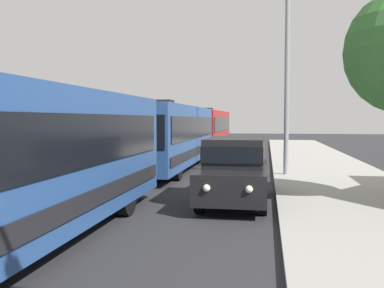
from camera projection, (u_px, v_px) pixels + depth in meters
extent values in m
cube|color=#284C8C|center=(16.00, 159.00, 8.09)|extent=(2.50, 11.29, 2.70)
cube|color=black|center=(80.00, 141.00, 7.86)|extent=(0.04, 10.39, 1.00)
cube|color=black|center=(81.00, 204.00, 7.92)|extent=(0.03, 10.72, 0.36)
cylinder|color=black|center=(126.00, 196.00, 11.03)|extent=(0.28, 1.00, 1.00)
cylinder|color=black|center=(45.00, 194.00, 11.40)|extent=(0.28, 1.00, 1.00)
cube|color=#284C8C|center=(170.00, 134.00, 21.11)|extent=(2.50, 12.05, 2.70)
cube|color=black|center=(196.00, 127.00, 20.87)|extent=(0.04, 11.08, 1.00)
cube|color=black|center=(145.00, 127.00, 21.30)|extent=(0.04, 11.08, 1.00)
cube|color=black|center=(133.00, 132.00, 15.15)|extent=(2.30, 0.04, 1.20)
cube|color=black|center=(196.00, 151.00, 20.94)|extent=(0.03, 11.44, 0.36)
cube|color=black|center=(151.00, 102.00, 17.47)|extent=(1.75, 0.90, 0.16)
cylinder|color=black|center=(177.00, 168.00, 17.32)|extent=(0.28, 1.00, 1.00)
cylinder|color=black|center=(124.00, 167.00, 17.69)|extent=(0.28, 1.00, 1.00)
cylinder|color=black|center=(203.00, 154.00, 24.25)|extent=(0.28, 1.00, 1.00)
cylinder|color=black|center=(164.00, 153.00, 24.62)|extent=(0.28, 1.00, 1.00)
cube|color=maroon|center=(207.00, 129.00, 33.82)|extent=(2.50, 12.04, 2.70)
cube|color=black|center=(223.00, 124.00, 33.59)|extent=(0.04, 11.08, 1.00)
cube|color=black|center=(191.00, 124.00, 34.01)|extent=(0.04, 11.08, 1.00)
cube|color=black|center=(194.00, 126.00, 27.86)|extent=(2.30, 0.04, 1.20)
cube|color=navy|center=(223.00, 139.00, 33.65)|extent=(0.03, 11.44, 0.36)
cube|color=black|center=(200.00, 109.00, 30.18)|extent=(1.75, 0.90, 0.16)
cylinder|color=black|center=(215.00, 147.00, 30.03)|extent=(0.28, 1.00, 1.00)
cylinder|color=black|center=(184.00, 147.00, 30.40)|extent=(0.28, 1.00, 1.00)
cylinder|color=black|center=(225.00, 142.00, 36.96)|extent=(0.28, 1.00, 1.00)
cylinder|color=black|center=(199.00, 142.00, 37.33)|extent=(0.28, 1.00, 1.00)
cube|color=black|center=(235.00, 179.00, 12.62)|extent=(1.84, 4.61, 0.80)
cube|color=black|center=(235.00, 152.00, 12.72)|extent=(1.62, 2.67, 0.80)
cube|color=black|center=(235.00, 152.00, 12.72)|extent=(1.66, 2.76, 0.44)
sphere|color=#F9EFCC|center=(207.00, 188.00, 10.42)|extent=(0.18, 0.18, 0.18)
sphere|color=#F9EFCC|center=(249.00, 189.00, 10.24)|extent=(0.18, 0.18, 0.18)
cylinder|color=black|center=(199.00, 199.00, 11.38)|extent=(0.22, 0.70, 0.70)
cylinder|color=black|center=(263.00, 201.00, 11.10)|extent=(0.22, 0.70, 0.70)
cylinder|color=black|center=(213.00, 183.00, 14.19)|extent=(0.22, 0.70, 0.70)
cylinder|color=black|center=(264.00, 185.00, 13.91)|extent=(0.22, 0.70, 0.70)
cylinder|color=gray|center=(287.00, 76.00, 17.89)|extent=(0.20, 0.20, 8.11)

